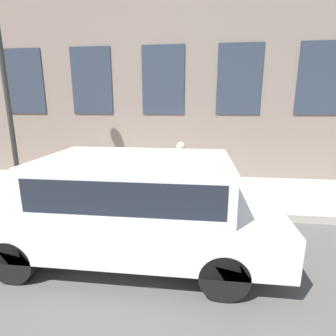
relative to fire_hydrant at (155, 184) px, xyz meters
The scene contains 7 objects.
ground_plane 0.88m from the fire_hydrant, behind, with size 80.00×80.00×0.00m, color #514F4C.
sidewalk 0.94m from the fire_hydrant, ahead, with size 2.99×60.00×0.18m.
building_facade 3.93m from the fire_hydrant, ahead, with size 0.33×40.00×7.23m.
fire_hydrant is the anchor object (origin of this frame).
person 0.87m from the fire_hydrant, 55.24° to the right, with size 0.33×0.22×1.38m.
parked_truck_white_near 2.24m from the fire_hydrant, behind, with size 2.08×4.75×1.68m.
street_lamp 4.83m from the fire_hydrant, 92.23° to the left, with size 0.36×0.36×5.89m.
Camera 1 is at (-5.49, -1.15, 2.49)m, focal length 28.00 mm.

